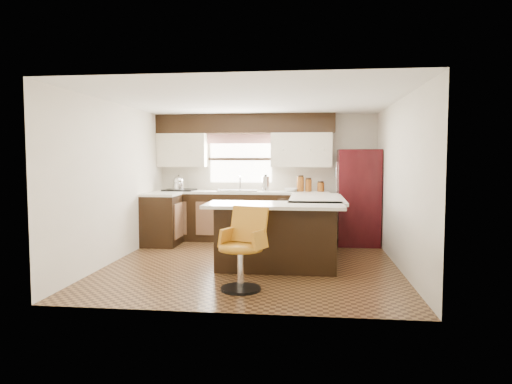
# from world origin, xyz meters

# --- Properties ---
(floor) EXTENTS (4.40, 4.40, 0.00)m
(floor) POSITION_xyz_m (0.00, 0.00, 0.00)
(floor) COLOR #49301A
(floor) RESTS_ON ground
(ceiling) EXTENTS (4.40, 4.40, 0.00)m
(ceiling) POSITION_xyz_m (0.00, 0.00, 2.40)
(ceiling) COLOR silver
(ceiling) RESTS_ON wall_back
(wall_back) EXTENTS (4.40, 0.00, 4.40)m
(wall_back) POSITION_xyz_m (0.00, 2.20, 1.20)
(wall_back) COLOR beige
(wall_back) RESTS_ON floor
(wall_front) EXTENTS (4.40, 0.00, 4.40)m
(wall_front) POSITION_xyz_m (0.00, -2.20, 1.20)
(wall_front) COLOR beige
(wall_front) RESTS_ON floor
(wall_left) EXTENTS (0.00, 4.40, 4.40)m
(wall_left) POSITION_xyz_m (-2.10, 0.00, 1.20)
(wall_left) COLOR beige
(wall_left) RESTS_ON floor
(wall_right) EXTENTS (0.00, 4.40, 4.40)m
(wall_right) POSITION_xyz_m (2.10, 0.00, 1.20)
(wall_right) COLOR beige
(wall_right) RESTS_ON floor
(base_cab_back) EXTENTS (3.30, 0.60, 0.90)m
(base_cab_back) POSITION_xyz_m (-0.45, 1.90, 0.45)
(base_cab_back) COLOR black
(base_cab_back) RESTS_ON floor
(base_cab_left) EXTENTS (0.60, 0.70, 0.90)m
(base_cab_left) POSITION_xyz_m (-1.80, 1.25, 0.45)
(base_cab_left) COLOR black
(base_cab_left) RESTS_ON floor
(counter_back) EXTENTS (3.30, 0.60, 0.04)m
(counter_back) POSITION_xyz_m (-0.45, 1.90, 0.92)
(counter_back) COLOR silver
(counter_back) RESTS_ON base_cab_back
(counter_left) EXTENTS (0.60, 0.70, 0.04)m
(counter_left) POSITION_xyz_m (-1.80, 1.25, 0.92)
(counter_left) COLOR silver
(counter_left) RESTS_ON base_cab_left
(soffit) EXTENTS (3.40, 0.35, 0.36)m
(soffit) POSITION_xyz_m (-0.40, 2.03, 2.22)
(soffit) COLOR black
(soffit) RESTS_ON wall_back
(upper_cab_left) EXTENTS (0.94, 0.35, 0.64)m
(upper_cab_left) POSITION_xyz_m (-1.62, 2.03, 1.72)
(upper_cab_left) COLOR beige
(upper_cab_left) RESTS_ON wall_back
(upper_cab_right) EXTENTS (1.14, 0.35, 0.64)m
(upper_cab_right) POSITION_xyz_m (0.68, 2.03, 1.72)
(upper_cab_right) COLOR beige
(upper_cab_right) RESTS_ON wall_back
(window_pane) EXTENTS (1.20, 0.02, 0.90)m
(window_pane) POSITION_xyz_m (-0.50, 2.18, 1.55)
(window_pane) COLOR white
(window_pane) RESTS_ON wall_back
(valance) EXTENTS (1.30, 0.06, 0.18)m
(valance) POSITION_xyz_m (-0.50, 2.14, 1.94)
(valance) COLOR #D19B93
(valance) RESTS_ON wall_back
(sink) EXTENTS (0.75, 0.45, 0.03)m
(sink) POSITION_xyz_m (-0.50, 1.88, 0.96)
(sink) COLOR #B2B2B7
(sink) RESTS_ON counter_back
(dishwasher) EXTENTS (0.58, 0.03, 0.78)m
(dishwasher) POSITION_xyz_m (0.55, 1.61, 0.43)
(dishwasher) COLOR black
(dishwasher) RESTS_ON floor
(cooktop) EXTENTS (0.58, 0.50, 0.02)m
(cooktop) POSITION_xyz_m (-1.65, 1.88, 0.96)
(cooktop) COLOR black
(cooktop) RESTS_ON counter_back
(peninsula_long) EXTENTS (0.60, 1.95, 0.90)m
(peninsula_long) POSITION_xyz_m (0.90, 0.62, 0.45)
(peninsula_long) COLOR black
(peninsula_long) RESTS_ON floor
(peninsula_return) EXTENTS (1.65, 0.60, 0.90)m
(peninsula_return) POSITION_xyz_m (0.38, -0.35, 0.45)
(peninsula_return) COLOR black
(peninsula_return) RESTS_ON floor
(counter_pen_long) EXTENTS (0.84, 1.95, 0.04)m
(counter_pen_long) POSITION_xyz_m (0.95, 0.62, 0.92)
(counter_pen_long) COLOR silver
(counter_pen_long) RESTS_ON peninsula_long
(counter_pen_return) EXTENTS (1.89, 0.84, 0.04)m
(counter_pen_return) POSITION_xyz_m (0.35, -0.44, 0.92)
(counter_pen_return) COLOR silver
(counter_pen_return) RESTS_ON peninsula_return
(refrigerator) EXTENTS (0.74, 0.71, 1.72)m
(refrigerator) POSITION_xyz_m (1.71, 1.72, 0.86)
(refrigerator) COLOR black
(refrigerator) RESTS_ON floor
(bar_chair) EXTENTS (0.68, 0.68, 0.98)m
(bar_chair) POSITION_xyz_m (0.03, -1.38, 0.49)
(bar_chair) COLOR #B9781A
(bar_chair) RESTS_ON floor
(kettle) EXTENTS (0.20, 0.20, 0.27)m
(kettle) POSITION_xyz_m (-1.66, 1.88, 1.11)
(kettle) COLOR silver
(kettle) RESTS_ON cooktop
(percolator) EXTENTS (0.14, 0.14, 0.28)m
(percolator) POSITION_xyz_m (0.01, 1.90, 1.09)
(percolator) COLOR silver
(percolator) RESTS_ON counter_back
(mixing_bowl) EXTENTS (0.31, 0.31, 0.06)m
(mixing_bowl) POSITION_xyz_m (0.50, 1.90, 0.98)
(mixing_bowl) COLOR white
(mixing_bowl) RESTS_ON counter_back
(canister_large) EXTENTS (0.13, 0.13, 0.27)m
(canister_large) POSITION_xyz_m (0.66, 1.92, 1.08)
(canister_large) COLOR brown
(canister_large) RESTS_ON counter_back
(canister_med) EXTENTS (0.12, 0.12, 0.22)m
(canister_med) POSITION_xyz_m (0.82, 1.92, 1.06)
(canister_med) COLOR brown
(canister_med) RESTS_ON counter_back
(canister_small) EXTENTS (0.13, 0.13, 0.16)m
(canister_small) POSITION_xyz_m (1.05, 1.92, 1.03)
(canister_small) COLOR brown
(canister_small) RESTS_ON counter_back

